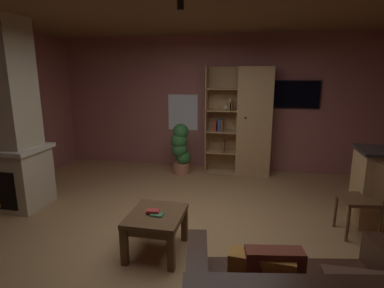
% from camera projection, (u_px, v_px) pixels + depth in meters
% --- Properties ---
extents(floor, '(6.52, 5.67, 0.02)m').
position_uv_depth(floor, '(186.00, 234.00, 3.80)').
color(floor, '#A37A4C').
rests_on(floor, ground).
extents(wall_back, '(6.64, 0.06, 2.68)m').
position_uv_depth(wall_back, '(216.00, 104.00, 6.23)').
color(wall_back, '#9E5B56').
rests_on(wall_back, ground).
extents(window_pane_back, '(0.62, 0.01, 0.74)m').
position_uv_depth(window_pane_back, '(183.00, 112.00, 6.38)').
color(window_pane_back, white).
extents(stone_fireplace, '(1.03, 0.74, 2.68)m').
position_uv_depth(stone_fireplace, '(5.00, 126.00, 4.36)').
color(stone_fireplace, '#BCAD8E').
rests_on(stone_fireplace, ground).
extents(bookshelf_cabinet, '(1.26, 0.41, 2.06)m').
position_uv_depth(bookshelf_cabinet, '(250.00, 122.00, 5.91)').
color(bookshelf_cabinet, tan).
rests_on(bookshelf_cabinet, ground).
extents(coffee_table, '(0.58, 0.67, 0.46)m').
position_uv_depth(coffee_table, '(156.00, 221.00, 3.34)').
color(coffee_table, brown).
rests_on(coffee_table, ground).
extents(table_book_0, '(0.14, 0.10, 0.02)m').
position_uv_depth(table_book_0, '(157.00, 215.00, 3.27)').
color(table_book_0, '#387247').
rests_on(table_book_0, coffee_table).
extents(table_book_1, '(0.15, 0.10, 0.03)m').
position_uv_depth(table_book_1, '(153.00, 211.00, 3.30)').
color(table_book_1, '#B22D2D').
rests_on(table_book_1, coffee_table).
extents(dining_chair, '(0.48, 0.48, 0.92)m').
position_uv_depth(dining_chair, '(367.00, 194.00, 3.66)').
color(dining_chair, brown).
rests_on(dining_chair, ground).
extents(potted_floor_plant, '(0.38, 0.34, 1.00)m').
position_uv_depth(potted_floor_plant, '(181.00, 148.00, 5.99)').
color(potted_floor_plant, '#B77051').
rests_on(potted_floor_plant, ground).
extents(wall_mounted_tv, '(0.93, 0.06, 0.53)m').
position_uv_depth(wall_mounted_tv, '(294.00, 94.00, 5.83)').
color(wall_mounted_tv, black).
extents(track_light_spot_1, '(0.07, 0.07, 0.09)m').
position_uv_depth(track_light_spot_1, '(181.00, 5.00, 3.10)').
color(track_light_spot_1, black).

